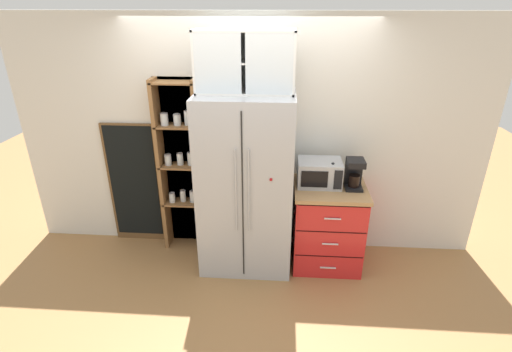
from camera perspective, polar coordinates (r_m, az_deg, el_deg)
ground_plane at (r=4.40m, az=-1.33°, el=-12.15°), size 10.72×10.72×0.00m
wall_back_cream at (r=4.16m, az=-0.99°, el=5.53°), size 5.02×0.10×2.55m
refrigerator at (r=3.92m, az=-1.46°, el=-1.19°), size 0.93×0.72×1.85m
pantry_shelf_column at (r=4.29m, az=-10.97°, el=1.76°), size 0.50×0.25×1.94m
counter_cabinet at (r=4.19m, az=10.51°, el=-7.14°), size 0.73×0.66×0.91m
microwave at (r=3.95m, az=9.37°, el=0.48°), size 0.44×0.33×0.26m
coffee_maker at (r=3.95m, az=14.34°, el=0.42°), size 0.17×0.20×0.31m
mug_charcoal at (r=3.92m, az=11.15°, el=-1.30°), size 0.11×0.08×0.09m
bottle_amber at (r=3.91m, az=11.17°, el=-0.15°), size 0.07×0.07×0.27m
upper_cabinet at (r=3.61m, az=-1.60°, el=16.60°), size 0.90×0.32×0.55m
chalkboard_menu at (r=4.60m, az=-17.52°, el=-1.16°), size 0.60×0.04×1.44m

